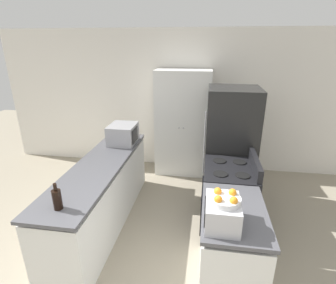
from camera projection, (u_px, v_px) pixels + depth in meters
wall_back at (180, 102)px, 4.96m from camera, size 7.00×0.06×2.60m
counter_left at (102, 195)px, 3.52m from camera, size 0.60×2.44×0.89m
counter_right at (230, 249)px, 2.60m from camera, size 0.60×0.95×0.89m
pantry_cabinet at (183, 124)px, 4.80m from camera, size 0.98×0.53×1.92m
stove at (228, 198)px, 3.40m from camera, size 0.66×0.78×1.05m
refrigerator at (230, 146)px, 3.97m from camera, size 0.76×0.72×1.76m
microwave at (123, 134)px, 4.02m from camera, size 0.40×0.47×0.29m
wine_bottle at (57, 199)px, 2.42m from camera, size 0.08×0.08×0.27m
toaster_oven at (222, 213)px, 2.21m from camera, size 0.29×0.38×0.23m
fruit_bowl at (225, 199)px, 2.14m from camera, size 0.26×0.26×0.10m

